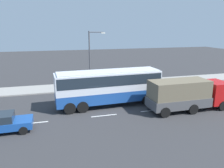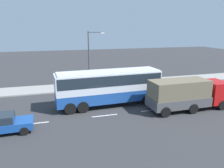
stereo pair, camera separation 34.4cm
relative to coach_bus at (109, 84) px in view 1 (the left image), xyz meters
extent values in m
plane|color=#333335|center=(-1.82, -0.12, -2.25)|extent=(120.00, 120.00, 0.00)
cube|color=gray|center=(-1.82, 7.96, -2.17)|extent=(80.00, 4.00, 0.15)
cube|color=white|center=(-7.27, -2.59, -2.24)|extent=(2.40, 0.16, 0.01)
cube|color=white|center=(-1.13, -2.59, -2.24)|extent=(2.40, 0.16, 0.01)
cube|color=white|center=(3.70, -2.59, -2.24)|extent=(2.40, 0.16, 0.01)
cube|color=#1E4C9E|center=(0.00, 0.00, -1.15)|extent=(10.81, 2.94, 1.09)
cube|color=silver|center=(0.00, 0.00, 0.33)|extent=(10.81, 2.94, 1.88)
cube|color=#1E2833|center=(0.00, 0.00, 0.61)|extent=(10.60, 2.97, 1.03)
cube|color=#1E2833|center=(5.30, 0.23, 0.43)|extent=(0.22, 2.28, 1.50)
cube|color=silver|center=(0.00, 0.00, 1.33)|extent=(10.38, 2.78, 0.12)
cylinder|color=black|center=(3.70, 1.35, -1.70)|extent=(1.11, 0.35, 1.10)
cylinder|color=black|center=(3.81, -1.02, -1.70)|extent=(1.11, 0.35, 1.10)
cylinder|color=black|center=(-3.00, 1.06, -1.70)|extent=(1.11, 0.35, 1.10)
cylinder|color=black|center=(-2.90, -1.32, -1.70)|extent=(1.11, 0.35, 1.10)
cylinder|color=black|center=(-4.20, 1.00, -1.70)|extent=(1.11, 0.35, 1.10)
cylinder|color=black|center=(-4.10, -1.37, -1.70)|extent=(1.11, 0.35, 1.10)
cube|color=red|center=(10.22, -3.19, -0.69)|extent=(2.01, 2.51, 2.15)
cube|color=#4C4C4F|center=(6.08, -3.24, -1.32)|extent=(5.92, 2.55, 0.90)
cube|color=#6B604C|center=(6.08, -3.24, -0.05)|extent=(5.68, 2.45, 1.63)
cylinder|color=black|center=(10.30, -2.00, -1.77)|extent=(0.96, 0.29, 0.96)
cylinder|color=black|center=(10.32, -4.38, -1.77)|extent=(0.96, 0.29, 0.96)
cylinder|color=black|center=(6.96, -2.04, -1.77)|extent=(0.96, 0.29, 0.96)
cylinder|color=black|center=(6.99, -4.42, -1.77)|extent=(0.96, 0.29, 0.96)
cylinder|color=black|center=(4.02, -2.07, -1.77)|extent=(0.96, 0.29, 0.96)
cylinder|color=black|center=(4.05, -4.45, -1.77)|extent=(0.96, 0.29, 0.96)
cube|color=#194799|center=(-9.59, -3.72, -1.64)|extent=(4.78, 1.92, 0.59)
cylinder|color=black|center=(-7.87, -2.81, -1.93)|extent=(0.64, 0.21, 0.64)
cylinder|color=black|center=(-7.85, -4.57, -1.93)|extent=(0.64, 0.21, 0.64)
cylinder|color=brown|center=(0.11, 7.86, -1.71)|extent=(0.14, 0.14, 0.77)
cylinder|color=brown|center=(-0.05, 7.86, -1.71)|extent=(0.14, 0.14, 0.77)
cylinder|color=beige|center=(0.03, 7.86, -1.04)|extent=(0.32, 0.32, 0.58)
sphere|color=tan|center=(0.03, 7.86, -0.64)|extent=(0.21, 0.21, 0.21)
cylinder|color=#38334C|center=(3.63, 7.90, -1.69)|extent=(0.14, 0.14, 0.82)
cylinder|color=#38334C|center=(3.79, 7.91, -1.69)|extent=(0.14, 0.14, 0.82)
cylinder|color=beige|center=(3.71, 7.90, -0.97)|extent=(0.32, 0.32, 0.61)
sphere|color=#9E7051|center=(3.71, 7.90, -0.55)|extent=(0.22, 0.22, 0.22)
cylinder|color=#47474C|center=(-0.82, 6.48, 1.55)|extent=(0.16, 0.16, 7.30)
cylinder|color=#47474C|center=(0.07, 6.48, 5.05)|extent=(1.78, 0.10, 0.10)
cube|color=silver|center=(0.96, 6.48, 4.95)|extent=(0.50, 0.24, 0.16)
camera|label=1|loc=(-5.41, -21.00, 5.59)|focal=35.33mm
camera|label=2|loc=(-5.74, -20.90, 5.59)|focal=35.33mm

